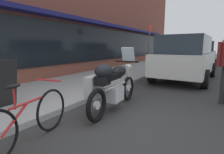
{
  "coord_description": "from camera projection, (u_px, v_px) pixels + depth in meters",
  "views": [
    {
      "loc": [
        -2.74,
        -1.48,
        1.41
      ],
      "look_at": [
        0.86,
        0.68,
        0.7
      ],
      "focal_mm": 28.72,
      "sensor_mm": 36.0,
      "label": 1
    }
  ],
  "objects": [
    {
      "name": "parking_sign_pole",
      "position": [
        149.0,
        43.0,
        9.99
      ],
      "size": [
        0.44,
        0.07,
        2.51
      ],
      "color": "#59595B",
      "rests_on": "sidewalk_curb"
    },
    {
      "name": "sandwich_board_sign",
      "position": [
        1.0,
        83.0,
        3.83
      ],
      "size": [
        0.55,
        0.43,
        1.02
      ],
      "color": "black",
      "rests_on": "sidewalk_curb"
    },
    {
      "name": "touring_motorcycle",
      "position": [
        111.0,
        84.0,
        3.91
      ],
      "size": [
        2.2,
        0.62,
        1.4
      ],
      "color": "black",
      "rests_on": "ground_plane"
    },
    {
      "name": "parked_car_down_block",
      "position": [
        199.0,
        54.0,
        12.69
      ],
      "size": [
        4.56,
        2.28,
        1.76
      ],
      "color": "#B7B7BC",
      "rests_on": "ground_plane"
    },
    {
      "name": "ground_plane",
      "position": [
        119.0,
        124.0,
        3.3
      ],
      "size": [
        80.0,
        80.0,
        0.0
      ],
      "primitive_type": "plane",
      "color": "#303030"
    },
    {
      "name": "parked_minivan",
      "position": [
        186.0,
        57.0,
        7.59
      ],
      "size": [
        4.52,
        2.23,
        1.84
      ],
      "color": "silver",
      "rests_on": "ground_plane"
    },
    {
      "name": "storefront_building",
      "position": [
        114.0,
        8.0,
        11.63
      ],
      "size": [
        23.62,
        0.9,
        7.93
      ],
      "color": "brown",
      "rests_on": "ground_plane"
    },
    {
      "name": "sidewalk_curb",
      "position": [
        144.0,
        67.0,
        12.38
      ],
      "size": [
        30.0,
        3.2,
        0.12
      ],
      "color": "#A1A1A1",
      "rests_on": "ground_plane"
    },
    {
      "name": "parked_bicycle",
      "position": [
        27.0,
        120.0,
        2.54
      ],
      "size": [
        1.73,
        0.53,
        0.94
      ],
      "color": "black",
      "rests_on": "ground_plane"
    }
  ]
}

